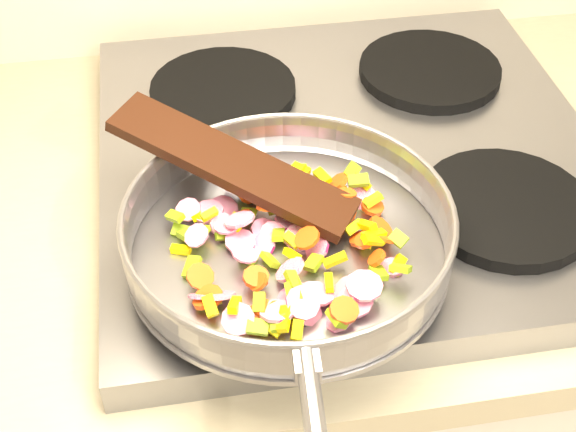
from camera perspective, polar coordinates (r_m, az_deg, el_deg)
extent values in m
cube|color=#939399|center=(0.99, 4.48, 3.87)|extent=(0.60, 0.60, 0.04)
cylinder|color=black|center=(0.84, -2.56, -1.53)|extent=(0.19, 0.19, 0.02)
cylinder|color=black|center=(0.91, 15.21, 0.60)|extent=(0.19, 0.19, 0.02)
cylinder|color=black|center=(1.06, -4.64, 8.93)|extent=(0.19, 0.19, 0.02)
cylinder|color=black|center=(1.11, 10.05, 10.17)|extent=(0.19, 0.19, 0.02)
cylinder|color=#9E9EA5|center=(0.81, 0.00, -2.48)|extent=(0.33, 0.33, 0.01)
torus|color=#9E9EA5|center=(0.79, 0.00, -1.03)|extent=(0.37, 0.37, 0.05)
torus|color=#9E9EA5|center=(0.78, 0.00, 0.22)|extent=(0.33, 0.33, 0.01)
cube|color=#9E9EA5|center=(0.67, 1.34, -10.48)|extent=(0.02, 0.03, 0.02)
cylinder|color=#E64B11|center=(0.85, 3.37, 0.61)|extent=(0.03, 0.03, 0.02)
cube|color=#7FA515|center=(0.79, -6.85, -3.63)|extent=(0.02, 0.03, 0.02)
cylinder|color=#CE1466|center=(0.81, 1.90, -2.41)|extent=(0.04, 0.04, 0.03)
cube|color=#7FA515|center=(0.87, -2.77, 3.26)|extent=(0.02, 0.02, 0.02)
cylinder|color=#CE1466|center=(0.83, 0.02, -0.37)|extent=(0.03, 0.03, 0.02)
cube|color=yellow|center=(0.74, -2.70, -7.29)|extent=(0.03, 0.02, 0.01)
cylinder|color=#E64B11|center=(0.76, 5.16, -4.93)|extent=(0.03, 0.03, 0.01)
cube|color=yellow|center=(0.81, 4.69, -0.80)|extent=(0.02, 0.02, 0.02)
cylinder|color=#CE1466|center=(0.84, -7.12, 0.45)|extent=(0.04, 0.04, 0.02)
cylinder|color=#CE1466|center=(0.73, -0.82, -6.78)|extent=(0.04, 0.04, 0.01)
cube|color=yellow|center=(0.87, 5.28, 2.46)|extent=(0.02, 0.02, 0.02)
cylinder|color=#CE1466|center=(0.75, 4.82, -6.06)|extent=(0.04, 0.04, 0.02)
cube|color=yellow|center=(0.79, 6.12, -1.70)|extent=(0.03, 0.02, 0.02)
cylinder|color=#E64B11|center=(0.76, -5.63, -5.73)|extent=(0.04, 0.04, 0.01)
cylinder|color=#CE1466|center=(0.85, -1.68, 1.78)|extent=(0.03, 0.03, 0.02)
cylinder|color=#E64B11|center=(0.84, 4.21, 1.59)|extent=(0.03, 0.03, 0.01)
cylinder|color=#E64B11|center=(0.82, 6.60, -0.84)|extent=(0.04, 0.04, 0.03)
cylinder|color=#CE1466|center=(0.84, 1.67, 0.70)|extent=(0.04, 0.03, 0.03)
cylinder|color=#E64B11|center=(0.83, 2.88, 0.64)|extent=(0.03, 0.03, 0.01)
cylinder|color=#E64B11|center=(0.82, -1.54, 0.56)|extent=(0.03, 0.03, 0.02)
cube|color=#7FA515|center=(0.86, 5.01, 2.54)|extent=(0.02, 0.02, 0.01)
cylinder|color=#CE1466|center=(0.81, -1.80, -2.13)|extent=(0.03, 0.04, 0.02)
cylinder|color=#E64B11|center=(0.74, -1.64, -6.57)|extent=(0.03, 0.03, 0.01)
cube|color=#7FA515|center=(0.82, 1.72, -1.43)|extent=(0.02, 0.02, 0.01)
cylinder|color=#CE1466|center=(0.76, -4.83, -5.66)|extent=(0.04, 0.04, 0.03)
cube|color=#7FA515|center=(0.87, 4.56, 3.18)|extent=(0.02, 0.02, 0.02)
cube|color=yellow|center=(0.84, 1.26, 0.47)|extent=(0.01, 0.02, 0.01)
cube|color=#7FA515|center=(0.81, 2.37, -0.31)|extent=(0.02, 0.01, 0.01)
cube|color=#7FA515|center=(0.84, -0.76, 0.68)|extent=(0.03, 0.02, 0.01)
cube|color=#7FA515|center=(0.79, -1.29, -3.15)|extent=(0.02, 0.02, 0.01)
cylinder|color=#CE1466|center=(0.85, -4.61, 0.47)|extent=(0.05, 0.04, 0.02)
cube|color=yellow|center=(0.73, 0.64, -8.11)|extent=(0.02, 0.02, 0.02)
cube|color=yellow|center=(0.80, 0.30, -1.73)|extent=(0.02, 0.02, 0.01)
cube|color=#7FA515|center=(0.84, 0.74, 1.47)|extent=(0.02, 0.02, 0.01)
cylinder|color=#CE1466|center=(0.81, 0.78, -1.53)|extent=(0.04, 0.04, 0.02)
cube|color=yellow|center=(0.86, 2.45, 2.83)|extent=(0.02, 0.02, 0.01)
cylinder|color=#E64B11|center=(0.77, -6.26, -4.27)|extent=(0.04, 0.04, 0.02)
cylinder|color=#CE1466|center=(0.78, -3.07, -2.72)|extent=(0.04, 0.04, 0.01)
cylinder|color=#CE1466|center=(0.76, 4.95, -5.30)|extent=(0.04, 0.04, 0.02)
cube|color=yellow|center=(0.82, 5.80, -1.02)|extent=(0.01, 0.03, 0.02)
cube|color=yellow|center=(0.76, 2.94, -4.76)|extent=(0.01, 0.02, 0.01)
cylinder|color=#CE1466|center=(0.89, 0.58, 2.97)|extent=(0.04, 0.04, 0.02)
cube|color=#7FA515|center=(0.84, -2.84, 0.22)|extent=(0.02, 0.02, 0.02)
cube|color=#7FA515|center=(0.80, 7.86, -1.60)|extent=(0.02, 0.02, 0.01)
cylinder|color=#CE1466|center=(0.86, 5.23, 1.17)|extent=(0.05, 0.05, 0.02)
cube|color=yellow|center=(0.86, 0.77, 3.19)|extent=(0.02, 0.03, 0.01)
cube|color=yellow|center=(0.78, 3.38, -3.13)|extent=(0.02, 0.01, 0.02)
cylinder|color=#E64B11|center=(0.80, 6.90, -1.40)|extent=(0.04, 0.04, 0.02)
cylinder|color=#E64B11|center=(0.88, -0.96, 2.32)|extent=(0.02, 0.02, 0.01)
cube|color=yellow|center=(0.82, -3.71, -0.43)|extent=(0.02, 0.03, 0.02)
cube|color=#7FA515|center=(0.82, -4.47, -1.25)|extent=(0.02, 0.02, 0.02)
cube|color=yellow|center=(0.73, -1.23, -7.93)|extent=(0.02, 0.02, 0.02)
cube|color=#7FA515|center=(0.83, -7.64, -1.06)|extent=(0.02, 0.02, 0.01)
cube|color=yellow|center=(0.73, -0.26, -7.33)|extent=(0.02, 0.03, 0.01)
cube|color=yellow|center=(0.73, -3.82, -6.34)|extent=(0.02, 0.03, 0.02)
cylinder|color=#CE1466|center=(0.76, -6.14, -5.68)|extent=(0.03, 0.03, 0.02)
cylinder|color=#CE1466|center=(0.81, -3.47, -0.26)|extent=(0.04, 0.04, 0.02)
cube|color=#7FA515|center=(0.73, -2.06, -6.15)|extent=(0.01, 0.02, 0.02)
cylinder|color=#E64B11|center=(0.78, 6.32, -2.98)|extent=(0.02, 0.03, 0.02)
cylinder|color=#E64B11|center=(0.86, 3.50, 2.34)|extent=(0.03, 0.03, 0.03)
cylinder|color=#E64B11|center=(0.81, 5.15, -1.61)|extent=(0.03, 0.03, 0.02)
cylinder|color=#E64B11|center=(0.74, -2.13, -7.04)|extent=(0.03, 0.02, 0.02)
cylinder|color=#CE1466|center=(0.81, -2.81, -2.43)|extent=(0.04, 0.04, 0.01)
cylinder|color=#E64B11|center=(0.73, 4.03, -6.68)|extent=(0.04, 0.04, 0.02)
cube|color=#7FA515|center=(0.87, -3.09, 1.60)|extent=(0.02, 0.02, 0.01)
cylinder|color=#E64B11|center=(0.76, -2.13, -4.70)|extent=(0.02, 0.03, 0.02)
cube|color=yellow|center=(0.87, -1.95, 2.07)|extent=(0.02, 0.02, 0.01)
cylinder|color=#E64B11|center=(0.76, -2.29, -4.37)|extent=(0.04, 0.04, 0.01)
cylinder|color=#CE1466|center=(0.87, -2.73, 2.85)|extent=(0.04, 0.03, 0.03)
cylinder|color=#E64B11|center=(0.88, -0.36, 2.61)|extent=(0.03, 0.03, 0.01)
cylinder|color=#E64B11|center=(0.86, -2.84, 1.65)|extent=(0.03, 0.03, 0.02)
cylinder|color=#CE1466|center=(0.75, 5.46, -4.95)|extent=(0.04, 0.04, 0.01)
cube|color=#7FA515|center=(0.81, -6.29, -1.15)|extent=(0.02, 0.02, 0.01)
cylinder|color=#E64B11|center=(0.85, 6.02, 0.68)|extent=(0.03, 0.03, 0.01)
cylinder|color=#CE1466|center=(0.81, -4.42, -0.72)|extent=(0.03, 0.03, 0.01)
cylinder|color=#CE1466|center=(0.83, 1.27, 0.41)|extent=(0.04, 0.04, 0.03)
cube|color=yellow|center=(0.82, 0.20, -1.43)|extent=(0.02, 0.02, 0.01)
cube|color=yellow|center=(0.79, 0.29, -2.75)|extent=(0.02, 0.02, 0.02)
cube|color=yellow|center=(0.81, 5.60, -0.69)|extent=(0.02, 0.03, 0.02)
cylinder|color=#CE1466|center=(0.82, -4.69, -0.65)|extent=(0.04, 0.03, 0.02)
cylinder|color=#CE1466|center=(0.87, -3.89, 2.53)|extent=(0.03, 0.03, 0.02)
cube|color=yellow|center=(0.81, -7.64, -2.39)|extent=(0.02, 0.02, 0.01)
cube|color=#7FA515|center=(0.87, -2.72, 2.51)|extent=(0.01, 0.02, 0.02)
cube|color=#7FA515|center=(0.82, -8.04, -0.04)|extent=(0.02, 0.02, 0.01)
cube|color=#7FA515|center=(0.73, -2.17, -7.88)|extent=(0.02, 0.02, 0.01)
cylinder|color=#CE1466|center=(0.80, 7.42, -3.64)|extent=(0.03, 0.03, 0.01)
cube|color=#7FA515|center=(0.82, -7.23, -1.37)|extent=(0.02, 0.02, 0.01)
cube|color=yellow|center=(0.85, 0.38, 0.94)|extent=(0.02, 0.02, 0.01)
cube|color=yellow|center=(0.82, 5.55, -1.89)|extent=(0.01, 0.02, 0.02)
cube|color=#7FA515|center=(0.75, 0.36, -4.59)|extent=(0.02, 0.02, 0.01)
cylinder|color=#E64B11|center=(0.85, 4.10, 0.21)|extent=(0.03, 0.03, 0.02)
cylinder|color=#CE1466|center=(0.80, -6.53, -1.38)|extent=(0.03, 0.03, 0.02)
cylinder|color=#CE1466|center=(0.84, 3.72, 0.75)|extent=(0.03, 0.03, 0.01)
cylinder|color=#E64B11|center=(0.80, 5.51, -1.68)|extent=(0.03, 0.03, 0.02)
cube|color=#7FA515|center=(0.76, -5.64, -5.93)|extent=(0.03, 0.01, 0.01)
cylinder|color=#CE1466|center=(0.82, -1.14, -1.21)|extent=(0.03, 0.03, 0.02)
cube|color=yellow|center=(0.82, -5.62, 0.12)|extent=(0.02, 0.02, 0.01)
cylinder|color=#CE1466|center=(0.76, 0.37, -5.75)|extent=(0.05, 0.05, 0.02)
cylinder|color=#CE1466|center=(0.82, -1.58, -1.15)|extent=(0.04, 0.04, 0.02)
cube|color=#7FA515|center=(0.84, 6.06, 1.15)|extent=(0.02, 0.02, 0.02)
cube|color=#7FA515|center=(0.84, 3.35, 0.54)|extent=(0.02, 0.02, 0.01)
cube|color=yellow|center=(0.80, 7.78, -3.52)|extent=(0.02, 0.02, 0.02)
cylinder|color=#CE1466|center=(0.76, 2.03, -5.54)|extent=(0.04, 0.04, 0.01)
cube|color=#7FA515|center=(0.78, 6.45, -4.06)|extent=(0.02, 0.02, 0.01)
cylinder|color=#E64B11|center=(0.75, -6.01, -6.06)|extent=(0.02, 0.02, 0.01)
cylinder|color=#CE1466|center=(0.73, 1.07, -6.18)|extent=(0.03, 0.03, 0.02)
cube|color=#7FA515|center=(0.80, -2.84, -2.99)|extent=(0.02, 0.02, 0.01)
cube|color=yellow|center=(0.86, 3.45, 2.04)|extent=(0.02, 0.02, 0.01)
cube|color=#7FA515|center=(0.86, -4.16, 2.80)|extent=(0.01, 0.02, 0.02)
cylinder|color=#CE1466|center=(0.77, 0.14, -3.85)|extent=(0.04, 0.04, 0.03)
cylinder|color=#E64B11|center=(0.74, -0.78, -6.88)|extent=(0.03, 0.02, 0.02)
cube|color=#7FA515|center=(0.81, -0.69, -1.35)|extent=(0.02, 0.03, 0.01)
cylinder|color=#E64B11|center=(0.84, -0.04, 1.58)|extent=(0.03, 0.03, 0.01)
cylinder|color=#CE1466|center=(0.81, -3.42, -1.81)|extent=(0.04, 0.04, 0.01)
cube|color=#7FA515|center=(0.73, 3.48, -7.29)|extent=(0.02, 0.02, 0.01)
cube|color=#7FA515|center=(0.74, 0.43, -5.38)|extent=(0.02, 0.02, 0.02)
cube|color=yellow|center=(0.84, -6.23, 0.12)|extent=(0.02, 0.03, 0.02)
cylinder|color=#CE1466|center=(0.84, -5.68, 0.30)|extent=(0.04, 0.04, 0.01)
cylinder|color=#E64B11|center=(0.79, 1.35, -1.56)|extent=(0.04, 0.04, 0.02)
cube|color=yellow|center=(0.87, 0.92, 3.35)|extent=(0.02, 0.02, 0.01)
cylinder|color=#CE1466|center=(0.75, 4.23, -5.29)|extent=(0.04, 0.04, 0.03)
cube|color=#7FA515|center=(0.78, 1.83, -3.35)|extent=(0.02, 0.02, 0.01)
cube|color=#7FA515|center=(0.72, -0.66, -7.64)|extent=(0.02, 0.01, 0.01)
cylinder|color=#E64B11|center=(0.84, -2.97, 1.91)|extent=(0.03, 0.03, 0.02)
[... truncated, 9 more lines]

